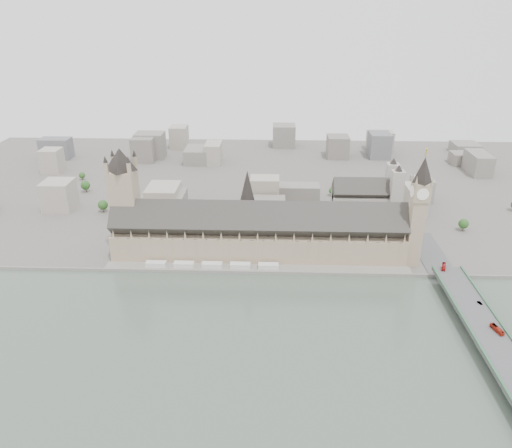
{
  "coord_description": "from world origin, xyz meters",
  "views": [
    {
      "loc": [
        13.04,
        -393.32,
        216.23
      ],
      "look_at": [
        -2.03,
        19.94,
        32.26
      ],
      "focal_mm": 35.0,
      "sensor_mm": 36.0,
      "label": 1
    }
  ],
  "objects_px": {
    "palace_of_westminster": "(258,234)",
    "westminster_abbey": "(367,203)",
    "westminster_bridge": "(477,322)",
    "victoria_tower": "(124,196)",
    "red_bus_south": "(497,329)",
    "red_bus_north": "(444,267)",
    "elizabeth_tower": "(419,205)",
    "car_silver": "(480,303)"
  },
  "relations": [
    {
      "from": "westminster_bridge",
      "to": "victoria_tower",
      "type": "bearing_deg",
      "value": 158.22
    },
    {
      "from": "palace_of_westminster",
      "to": "red_bus_north",
      "type": "bearing_deg",
      "value": -13.11
    },
    {
      "from": "palace_of_westminster",
      "to": "red_bus_north",
      "type": "xyz_separation_m",
      "value": [
        158.48,
        -36.9,
        -10.77
      ]
    },
    {
      "from": "westminster_bridge",
      "to": "westminster_abbey",
      "type": "distance_m",
      "value": 190.56
    },
    {
      "from": "westminster_bridge",
      "to": "palace_of_westminster",
      "type": "bearing_deg",
      "value": 146.51
    },
    {
      "from": "elizabeth_tower",
      "to": "victoria_tower",
      "type": "bearing_deg",
      "value": 176.04
    },
    {
      "from": "elizabeth_tower",
      "to": "car_silver",
      "type": "distance_m",
      "value": 97.11
    },
    {
      "from": "westminster_abbey",
      "to": "westminster_bridge",
      "type": "bearing_deg",
      "value": -74.36
    },
    {
      "from": "victoria_tower",
      "to": "red_bus_north",
      "type": "bearing_deg",
      "value": -8.76
    },
    {
      "from": "victoria_tower",
      "to": "red_bus_south",
      "type": "height_order",
      "value": "victoria_tower"
    },
    {
      "from": "victoria_tower",
      "to": "westminster_bridge",
      "type": "relative_size",
      "value": 0.31
    },
    {
      "from": "red_bus_south",
      "to": "westminster_bridge",
      "type": "bearing_deg",
      "value": 92.21
    },
    {
      "from": "victoria_tower",
      "to": "red_bus_north",
      "type": "distance_m",
      "value": 287.06
    },
    {
      "from": "palace_of_westminster",
      "to": "westminster_abbey",
      "type": "xyz_separation_m",
      "value": [
        110.92,
        75.3,
        2.38
      ]
    },
    {
      "from": "palace_of_westminster",
      "to": "car_silver",
      "type": "relative_size",
      "value": 61.4
    },
    {
      "from": "elizabeth_tower",
      "to": "westminster_abbey",
      "type": "xyz_separation_m",
      "value": [
        -27.08,
        87.0,
        -33.01
      ]
    },
    {
      "from": "palace_of_westminster",
      "to": "victoria_tower",
      "type": "distance_m",
      "value": 126.41
    },
    {
      "from": "palace_of_westminster",
      "to": "westminster_abbey",
      "type": "distance_m",
      "value": 134.09
    },
    {
      "from": "elizabeth_tower",
      "to": "red_bus_north",
      "type": "relative_size",
      "value": 8.88
    },
    {
      "from": "red_bus_south",
      "to": "elizabeth_tower",
      "type": "bearing_deg",
      "value": 89.66
    },
    {
      "from": "westminster_bridge",
      "to": "red_bus_north",
      "type": "xyz_separation_m",
      "value": [
        -3.52,
        70.3,
        6.81
      ]
    },
    {
      "from": "elizabeth_tower",
      "to": "victoria_tower",
      "type": "distance_m",
      "value": 260.64
    },
    {
      "from": "elizabeth_tower",
      "to": "red_bus_south",
      "type": "xyz_separation_m",
      "value": [
        29.57,
        -113.54,
        -46.12
      ]
    },
    {
      "from": "westminster_abbey",
      "to": "elizabeth_tower",
      "type": "bearing_deg",
      "value": -72.71
    },
    {
      "from": "elizabeth_tower",
      "to": "victoria_tower",
      "type": "relative_size",
      "value": 1.07
    },
    {
      "from": "palace_of_westminster",
      "to": "car_silver",
      "type": "bearing_deg",
      "value": -28.28
    },
    {
      "from": "victoria_tower",
      "to": "westminster_bridge",
      "type": "distance_m",
      "value": 309.91
    },
    {
      "from": "palace_of_westminster",
      "to": "red_bus_north",
      "type": "height_order",
      "value": "palace_of_westminster"
    },
    {
      "from": "palace_of_westminster",
      "to": "westminster_abbey",
      "type": "bearing_deg",
      "value": 34.17
    },
    {
      "from": "palace_of_westminster",
      "to": "westminster_bridge",
      "type": "relative_size",
      "value": 0.82
    },
    {
      "from": "victoria_tower",
      "to": "red_bus_south",
      "type": "xyz_separation_m",
      "value": [
        289.57,
        -131.54,
        -43.24
      ]
    },
    {
      "from": "victoria_tower",
      "to": "red_bus_south",
      "type": "bearing_deg",
      "value": -24.43
    },
    {
      "from": "elizabeth_tower",
      "to": "red_bus_south",
      "type": "height_order",
      "value": "elizabeth_tower"
    },
    {
      "from": "palace_of_westminster",
      "to": "elizabeth_tower",
      "type": "xyz_separation_m",
      "value": [
        138.0,
        -11.7,
        35.38
      ]
    },
    {
      "from": "palace_of_westminster",
      "to": "red_bus_north",
      "type": "relative_size",
      "value": 21.9
    },
    {
      "from": "westminster_abbey",
      "to": "red_bus_south",
      "type": "bearing_deg",
      "value": -74.23
    },
    {
      "from": "elizabeth_tower",
      "to": "red_bus_north",
      "type": "bearing_deg",
      "value": -50.9
    },
    {
      "from": "westminster_bridge",
      "to": "red_bus_north",
      "type": "distance_m",
      "value": 70.72
    },
    {
      "from": "victoria_tower",
      "to": "red_bus_south",
      "type": "relative_size",
      "value": 8.11
    },
    {
      "from": "palace_of_westminster",
      "to": "car_silver",
      "type": "height_order",
      "value": "palace_of_westminster"
    },
    {
      "from": "car_silver",
      "to": "victoria_tower",
      "type": "bearing_deg",
      "value": 137.17
    },
    {
      "from": "palace_of_westminster",
      "to": "victoria_tower",
      "type": "height_order",
      "value": "victoria_tower"
    }
  ]
}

